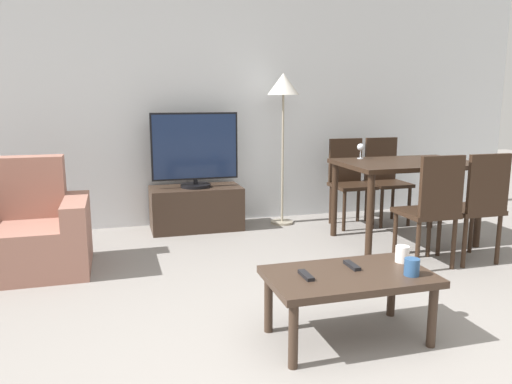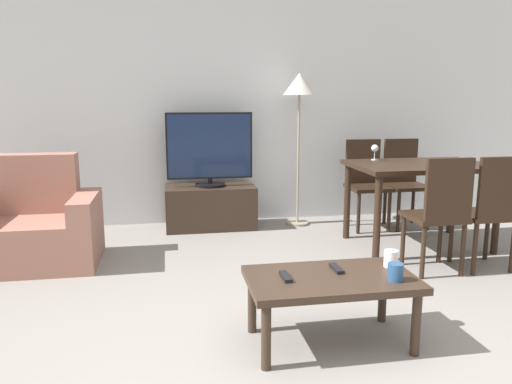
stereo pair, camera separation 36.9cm
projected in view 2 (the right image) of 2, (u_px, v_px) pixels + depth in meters
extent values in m
cube|color=silver|center=(214.00, 96.00, 5.28)|extent=(7.70, 0.06, 2.70)
cube|color=#9E6B5B|center=(35.00, 242.00, 4.03)|extent=(0.64, 0.74, 0.38)
cube|color=#9E6B5B|center=(38.00, 183.00, 4.20)|extent=(0.64, 0.20, 0.49)
cube|color=#9E6B5B|center=(87.00, 229.00, 4.08)|extent=(0.18, 0.74, 0.56)
cube|color=#38281E|center=(211.00, 207.00, 5.18)|extent=(0.92, 0.47, 0.44)
cylinder|color=black|center=(210.00, 185.00, 5.14)|extent=(0.31, 0.31, 0.03)
cylinder|color=black|center=(210.00, 181.00, 5.13)|extent=(0.04, 0.04, 0.05)
cube|color=black|center=(209.00, 146.00, 5.06)|extent=(0.87, 0.04, 0.67)
cube|color=#19284C|center=(210.00, 146.00, 5.04)|extent=(0.84, 0.01, 0.64)
cube|color=#38281E|center=(331.00, 280.00, 2.70)|extent=(0.91, 0.52, 0.04)
cylinder|color=#38281E|center=(266.00, 337.00, 2.47)|extent=(0.05, 0.05, 0.35)
cylinder|color=#38281E|center=(416.00, 324.00, 2.61)|extent=(0.05, 0.05, 0.35)
cylinder|color=#38281E|center=(252.00, 303.00, 2.87)|extent=(0.05, 0.05, 0.35)
cylinder|color=#38281E|center=(383.00, 294.00, 3.01)|extent=(0.05, 0.05, 0.35)
cube|color=black|center=(421.00, 166.00, 4.45)|extent=(1.21, 0.82, 0.04)
cylinder|color=black|center=(377.00, 219.00, 4.09)|extent=(0.06, 0.06, 0.72)
cylinder|color=black|center=(497.00, 213.00, 4.28)|extent=(0.06, 0.06, 0.72)
cylinder|color=black|center=(347.00, 202.00, 4.77)|extent=(0.06, 0.06, 0.72)
cylinder|color=black|center=(452.00, 198.00, 4.95)|extent=(0.06, 0.06, 0.72)
cube|color=black|center=(434.00, 217.00, 3.85)|extent=(0.40, 0.40, 0.04)
cylinder|color=black|center=(403.00, 240.00, 4.02)|extent=(0.04, 0.04, 0.41)
cylinder|color=black|center=(440.00, 238.00, 4.08)|extent=(0.04, 0.04, 0.41)
cylinder|color=black|center=(423.00, 252.00, 3.71)|extent=(0.04, 0.04, 0.41)
cylinder|color=black|center=(463.00, 250.00, 3.76)|extent=(0.04, 0.04, 0.41)
cube|color=black|center=(449.00, 190.00, 3.63)|extent=(0.37, 0.04, 0.46)
cube|color=black|center=(407.00, 186.00, 5.16)|extent=(0.40, 0.40, 0.04)
cylinder|color=black|center=(398.00, 212.00, 5.02)|extent=(0.04, 0.04, 0.41)
cylinder|color=black|center=(428.00, 210.00, 5.08)|extent=(0.04, 0.04, 0.41)
cylinder|color=black|center=(385.00, 205.00, 5.33)|extent=(0.04, 0.04, 0.41)
cylinder|color=black|center=(413.00, 204.00, 5.39)|extent=(0.04, 0.04, 0.41)
cube|color=black|center=(400.00, 160.00, 5.29)|extent=(0.37, 0.04, 0.46)
cube|color=black|center=(483.00, 215.00, 3.92)|extent=(0.40, 0.40, 0.04)
cylinder|color=black|center=(451.00, 238.00, 4.10)|extent=(0.04, 0.04, 0.41)
cylinder|color=black|center=(487.00, 236.00, 4.15)|extent=(0.04, 0.04, 0.41)
cylinder|color=black|center=(475.00, 249.00, 3.78)|extent=(0.04, 0.04, 0.41)
cube|color=black|center=(501.00, 188.00, 3.70)|extent=(0.37, 0.04, 0.46)
cube|color=black|center=(368.00, 188.00, 5.09)|extent=(0.40, 0.40, 0.04)
cylinder|color=black|center=(359.00, 213.00, 4.95)|extent=(0.04, 0.04, 0.41)
cylinder|color=black|center=(389.00, 212.00, 5.00)|extent=(0.04, 0.04, 0.41)
cylinder|color=black|center=(347.00, 206.00, 5.26)|extent=(0.04, 0.04, 0.41)
cylinder|color=black|center=(376.00, 205.00, 5.32)|extent=(0.04, 0.04, 0.41)
cube|color=black|center=(363.00, 161.00, 5.22)|extent=(0.37, 0.04, 0.46)
cylinder|color=gray|center=(297.00, 223.00, 5.35)|extent=(0.24, 0.24, 0.02)
cylinder|color=gray|center=(298.00, 160.00, 5.23)|extent=(0.02, 0.02, 1.34)
cone|color=beige|center=(299.00, 84.00, 5.08)|extent=(0.33, 0.33, 0.22)
cube|color=black|center=(286.00, 277.00, 2.66)|extent=(0.04, 0.15, 0.02)
cube|color=black|center=(337.00, 268.00, 2.79)|extent=(0.04, 0.15, 0.02)
cylinder|color=white|center=(391.00, 259.00, 2.84)|extent=(0.08, 0.08, 0.10)
cylinder|color=navy|center=(395.00, 272.00, 2.62)|extent=(0.08, 0.08, 0.09)
cylinder|color=silver|center=(374.00, 160.00, 4.68)|extent=(0.06, 0.06, 0.01)
cylinder|color=silver|center=(374.00, 156.00, 4.67)|extent=(0.01, 0.01, 0.07)
sphere|color=silver|center=(375.00, 148.00, 4.66)|extent=(0.07, 0.07, 0.07)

